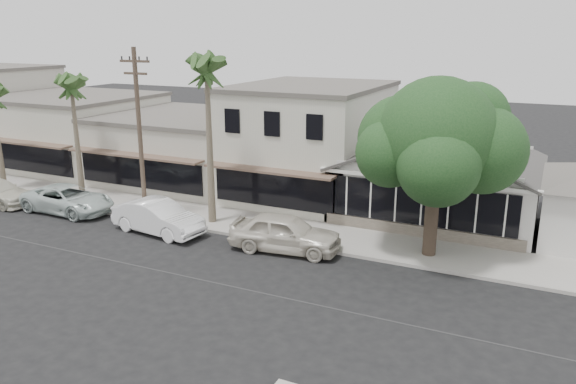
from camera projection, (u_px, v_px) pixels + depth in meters
The scene contains 13 objects.
ground at pixel (243, 289), 21.95m from camera, with size 140.00×140.00×0.00m, color black.
sidewalk_north at pixel (178, 212), 31.10m from camera, with size 90.00×3.50×0.15m, color #9E9991.
corner_shop at pixel (439, 170), 30.00m from camera, with size 10.40×8.60×5.10m.
row_building_near at pixel (310, 143), 34.03m from camera, with size 8.00×10.00×6.50m, color beige.
row_building_midnear at pixel (188, 148), 38.07m from camera, with size 10.00×10.00×4.20m, color beige.
row_building_midfar at pixel (73, 131), 42.30m from camera, with size 11.00×10.00×5.00m, color beige.
utility_pole at pixel (140, 131), 28.88m from camera, with size 1.80×0.24×9.00m.
car_0 at pixel (285, 233), 25.59m from camera, with size 2.06×5.13×1.75m, color beige.
car_1 at pixel (158, 217), 27.91m from camera, with size 1.74×5.00×1.65m, color white.
car_2 at pixel (68, 199), 31.18m from camera, with size 2.49×5.40×1.50m, color silver.
shade_tree at pixel (437, 140), 23.88m from camera, with size 7.20×6.51×7.99m.
palm_east at pixel (207, 71), 27.29m from camera, with size 3.61×3.61×9.17m.
palm_mid at pixel (71, 86), 32.28m from camera, with size 2.82×2.82×7.83m.
Camera 1 is at (10.23, -17.37, 9.65)m, focal length 35.00 mm.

